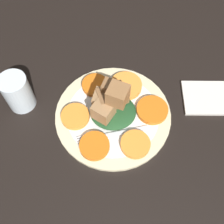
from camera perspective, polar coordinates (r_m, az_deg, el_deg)
table_slab at (r=71.79cm, az=-0.00°, el=-1.19°), size 120.00×120.00×2.00cm
plate at (r=70.45cm, az=-0.00°, el=-0.62°), size 28.94×28.94×1.05cm
carrot_slice_0 at (r=65.99cm, az=4.53°, el=-6.53°), size 7.04×7.04×1.29cm
carrot_slice_1 at (r=70.43cm, az=7.94°, el=0.42°), size 7.89×7.89×1.29cm
carrot_slice_2 at (r=73.63cm, az=2.60°, el=5.35°), size 8.46×8.46×1.29cm
carrot_slice_3 at (r=73.82cm, az=-3.70°, el=5.48°), size 6.76×6.76×1.29cm
carrot_slice_4 at (r=69.51cm, az=-7.69°, el=-0.89°), size 7.07×7.07×1.29cm
carrot_slice_5 at (r=65.77cm, az=-3.80°, el=-6.86°), size 7.12×7.12×1.29cm
center_pile at (r=66.80cm, az=-0.41°, el=1.72°), size 11.38×10.83×11.22cm
fork at (r=67.20cm, az=-0.41°, el=-4.67°), size 17.27×5.44×0.40cm
water_glass at (r=72.41cm, az=-18.84°, el=3.82°), size 6.84×6.84×10.03cm
napkin at (r=77.86cm, az=20.10°, el=2.73°), size 16.89×10.14×0.80cm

